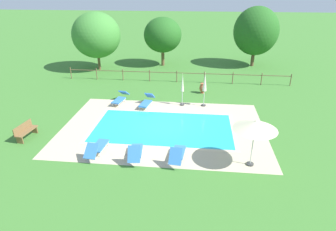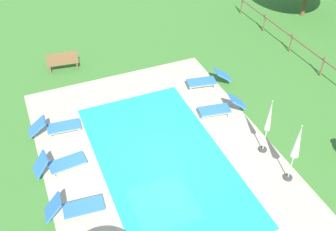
% 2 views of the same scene
% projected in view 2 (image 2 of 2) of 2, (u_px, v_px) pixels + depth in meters
% --- Properties ---
extents(ground_plane, '(160.00, 160.00, 0.00)m').
position_uv_depth(ground_plane, '(163.00, 161.00, 14.93)').
color(ground_plane, '#3D752D').
extents(pool_deck_paving, '(12.27, 8.46, 0.01)m').
position_uv_depth(pool_deck_paving, '(163.00, 161.00, 14.93)').
color(pool_deck_paving, '#BCAD8E').
rests_on(pool_deck_paving, ground).
extents(swimming_pool_water, '(8.33, 4.52, 0.01)m').
position_uv_depth(swimming_pool_water, '(163.00, 161.00, 14.92)').
color(swimming_pool_water, '#23A8C1').
rests_on(swimming_pool_water, ground).
extents(pool_coping_rim, '(8.81, 5.00, 0.01)m').
position_uv_depth(pool_coping_rim, '(163.00, 161.00, 14.92)').
color(pool_coping_rim, beige).
rests_on(pool_coping_rim, ground).
extents(sun_lounger_north_near_steps, '(0.95, 2.09, 0.82)m').
position_uv_depth(sun_lounger_north_near_steps, '(208.00, 80.00, 18.37)').
color(sun_lounger_north_near_steps, '#3370BC').
rests_on(sun_lounger_north_near_steps, ground).
extents(sun_lounger_north_mid, '(0.76, 2.03, 0.86)m').
position_uv_depth(sun_lounger_north_mid, '(56.00, 127.00, 15.85)').
color(sun_lounger_north_mid, '#3370BC').
rests_on(sun_lounger_north_mid, ground).
extents(sun_lounger_north_far, '(0.91, 2.05, 0.86)m').
position_uv_depth(sun_lounger_north_far, '(221.00, 108.00, 16.78)').
color(sun_lounger_north_far, '#3370BC').
rests_on(sun_lounger_north_far, ground).
extents(sun_lounger_north_end, '(0.76, 1.91, 0.99)m').
position_uv_depth(sun_lounger_north_end, '(75.00, 207.00, 12.81)').
color(sun_lounger_north_end, '#3370BC').
rests_on(sun_lounger_north_end, ground).
extents(sun_lounger_south_near_corner, '(0.78, 1.87, 1.02)m').
position_uv_depth(sun_lounger_south_near_corner, '(60.00, 163.00, 14.28)').
color(sun_lounger_south_near_corner, '#3370BC').
rests_on(sun_lounger_south_near_corner, ground).
extents(patio_umbrella_closed_row_west, '(0.32, 0.32, 2.38)m').
position_uv_depth(patio_umbrella_closed_row_west, '(269.00, 120.00, 14.42)').
color(patio_umbrella_closed_row_west, '#383838').
rests_on(patio_umbrella_closed_row_west, ground).
extents(patio_umbrella_closed_row_mid_west, '(0.32, 0.32, 2.48)m').
position_uv_depth(patio_umbrella_closed_row_mid_west, '(297.00, 144.00, 13.21)').
color(patio_umbrella_closed_row_mid_west, '#383838').
rests_on(patio_umbrella_closed_row_mid_west, ground).
extents(wooden_bench_lawn_side, '(0.62, 1.54, 0.87)m').
position_uv_depth(wooden_bench_lawn_side, '(63.00, 61.00, 19.43)').
color(wooden_bench_lawn_side, brown).
rests_on(wooden_bench_lawn_side, ground).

